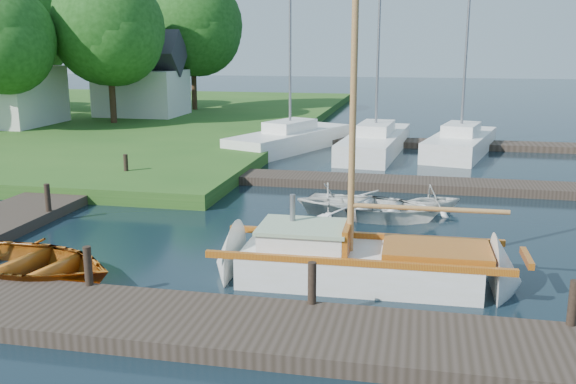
% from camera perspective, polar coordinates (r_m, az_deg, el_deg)
% --- Properties ---
extents(ground, '(160.00, 160.00, 0.00)m').
position_cam_1_polar(ground, '(17.05, 0.00, -3.93)').
color(ground, black).
rests_on(ground, ground).
extents(near_dock, '(18.00, 2.20, 0.30)m').
position_cam_1_polar(near_dock, '(11.57, -6.24, -11.79)').
color(near_dock, '#31271E').
rests_on(near_dock, ground).
extents(left_dock, '(2.20, 18.00, 0.30)m').
position_cam_1_polar(left_dock, '(21.78, -19.92, -0.53)').
color(left_dock, '#31271E').
rests_on(left_dock, ground).
extents(far_dock, '(14.00, 1.60, 0.30)m').
position_cam_1_polar(far_dock, '(23.01, 8.22, 0.84)').
color(far_dock, '#31271E').
rests_on(far_dock, ground).
extents(pontoon, '(30.00, 1.60, 0.30)m').
position_cam_1_polar(pontoon, '(32.99, 23.39, 3.62)').
color(pontoon, '#31271E').
rests_on(pontoon, ground).
extents(mooring_post_1, '(0.16, 0.16, 0.80)m').
position_cam_1_polar(mooring_post_1, '(13.37, -17.35, -6.29)').
color(mooring_post_1, black).
rests_on(mooring_post_1, near_dock).
extents(mooring_post_2, '(0.16, 0.16, 0.80)m').
position_cam_1_polar(mooring_post_2, '(11.91, 2.15, -8.08)').
color(mooring_post_2, black).
rests_on(mooring_post_2, near_dock).
extents(mooring_post_3, '(0.16, 0.16, 0.80)m').
position_cam_1_polar(mooring_post_3, '(12.06, 24.01, -8.99)').
color(mooring_post_3, black).
rests_on(mooring_post_3, near_dock).
extents(mooring_post_4, '(0.16, 0.16, 0.80)m').
position_cam_1_polar(mooring_post_4, '(19.49, -20.58, -0.47)').
color(mooring_post_4, black).
rests_on(mooring_post_4, left_dock).
extents(mooring_post_5, '(0.16, 0.16, 0.80)m').
position_cam_1_polar(mooring_post_5, '(23.75, -14.21, 2.31)').
color(mooring_post_5, black).
rests_on(mooring_post_5, left_dock).
extents(sailboat, '(7.19, 2.12, 9.83)m').
position_cam_1_polar(sailboat, '(13.89, 7.00, -6.58)').
color(sailboat, silver).
rests_on(sailboat, ground).
extents(dinghy, '(4.82, 3.83, 0.89)m').
position_cam_1_polar(dinghy, '(15.08, -22.26, -5.47)').
color(dinghy, '#923A10').
rests_on(dinghy, ground).
extents(tender_b, '(2.15, 1.89, 1.07)m').
position_cam_1_polar(tender_b, '(18.98, 3.81, -0.50)').
color(tender_b, silver).
rests_on(tender_b, ground).
extents(tender_c, '(4.48, 3.56, 0.83)m').
position_cam_1_polar(tender_c, '(18.91, 7.48, -1.01)').
color(tender_c, silver).
rests_on(tender_c, ground).
extents(tender_d, '(2.24, 2.11, 0.94)m').
position_cam_1_polar(tender_d, '(19.80, 12.80, -0.42)').
color(tender_d, silver).
rests_on(tender_d, ground).
extents(marina_boat_0, '(4.95, 7.92, 11.54)m').
position_cam_1_polar(marina_boat_0, '(30.55, 0.18, 4.84)').
color(marina_boat_0, silver).
rests_on(marina_boat_0, ground).
extents(marina_boat_1, '(2.95, 8.47, 10.57)m').
position_cam_1_polar(marina_boat_1, '(30.01, 7.77, 4.54)').
color(marina_boat_1, silver).
rests_on(marina_boat_1, ground).
extents(marina_boat_2, '(3.74, 7.24, 12.54)m').
position_cam_1_polar(marina_boat_2, '(30.46, 15.09, 4.39)').
color(marina_boat_2, silver).
rests_on(marina_boat_2, ground).
extents(house_c, '(5.25, 4.00, 5.28)m').
position_cam_1_polar(house_c, '(41.79, -12.89, 9.53)').
color(house_c, silver).
rests_on(house_c, shore).
extents(tree_2, '(5.83, 5.75, 7.82)m').
position_cam_1_polar(tree_2, '(36.81, -24.20, 12.43)').
color(tree_2, '#332114').
rests_on(tree_2, shore).
extents(tree_3, '(6.41, 6.38, 8.74)m').
position_cam_1_polar(tree_3, '(38.17, -15.66, 13.91)').
color(tree_3, '#332114').
rests_on(tree_3, shore).
extents(tree_4, '(7.01, 7.01, 9.66)m').
position_cam_1_polar(tree_4, '(45.69, -22.55, 13.92)').
color(tree_4, '#332114').
rests_on(tree_4, shore).
extents(tree_7, '(6.83, 6.83, 9.38)m').
position_cam_1_polar(tree_7, '(44.72, -8.50, 14.57)').
color(tree_7, '#332114').
rests_on(tree_7, shore).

